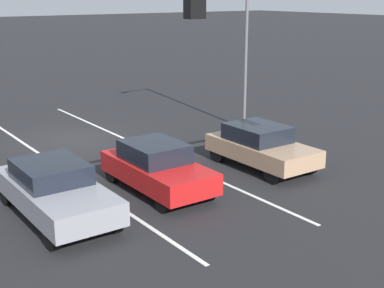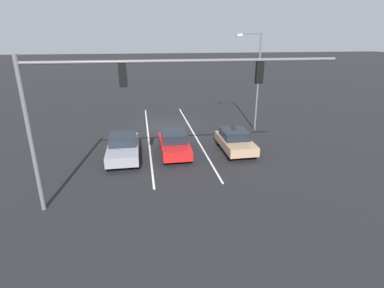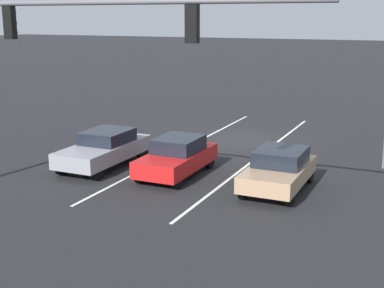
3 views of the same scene
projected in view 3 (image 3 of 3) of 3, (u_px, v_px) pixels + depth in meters
The scene contains 7 objects.
ground_plane at pixel (242, 139), 27.16m from camera, with size 240.00×240.00×0.00m, color black.
lane_stripe_left_divider at pixel (260, 156), 23.89m from camera, with size 0.12×17.73×0.01m, color silver.
lane_stripe_center_divider at pixel (186, 147), 25.37m from camera, with size 0.12×17.73×0.01m, color silver.
car_red_midlane_front at pixel (177, 156), 20.84m from camera, with size 1.79×4.11×1.49m.
car_tan_leftlane_front at pixel (279, 169), 19.05m from camera, with size 1.88×4.03×1.47m.
car_gray_rightlane_front at pixel (105, 148), 22.06m from camera, with size 1.90×4.65×1.49m.
traffic_signal_gantry at pixel (19, 49), 15.78m from camera, with size 13.50×0.37×6.78m.
Camera 3 is at (-8.65, 25.15, 6.09)m, focal length 50.00 mm.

